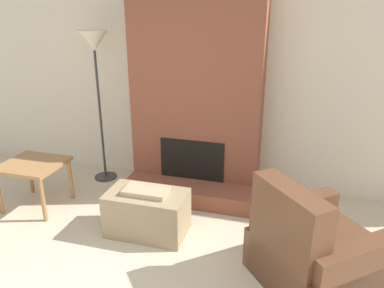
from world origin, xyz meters
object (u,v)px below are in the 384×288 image
Objects in this scene: side_table at (33,169)px; armchair at (313,255)px; ottoman at (147,212)px; floor_lamp_left at (95,51)px.

armchair is at bearing -8.92° from side_table.
armchair is (1.57, -0.31, 0.05)m from ottoman.
floor_lamp_left is at bearing 134.88° from ottoman.
armchair is at bearing -27.36° from floor_lamp_left.
side_table is at bearing 41.00° from armchair.
floor_lamp_left reaches higher than ottoman.
ottoman is 0.42× the size of floor_lamp_left.
ottoman is 1.23× the size of side_table.
side_table is at bearing 173.72° from ottoman.
ottoman is at bearing 38.66° from armchair.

